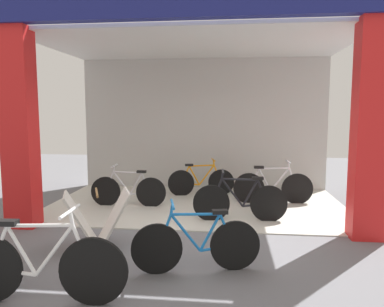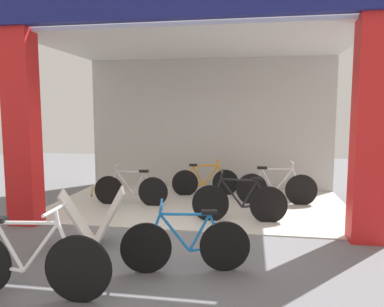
% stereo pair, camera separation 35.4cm
% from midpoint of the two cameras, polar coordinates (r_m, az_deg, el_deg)
% --- Properties ---
extents(ground_plane, '(19.79, 19.79, 0.00)m').
position_cam_midpoint_polar(ground_plane, '(5.90, -2.65, -12.12)').
color(ground_plane, slate).
rests_on(ground_plane, ground).
extents(shop_facade, '(6.10, 3.69, 3.96)m').
position_cam_midpoint_polar(shop_facade, '(7.31, -0.65, 8.40)').
color(shop_facade, beige).
rests_on(shop_facade, ground).
extents(bicycle_inside_0, '(1.62, 0.44, 0.89)m').
position_cam_midpoint_polar(bicycle_inside_0, '(7.64, 11.21, -5.14)').
color(bicycle_inside_0, black).
rests_on(bicycle_inside_0, ground).
extents(bicycle_inside_1, '(1.52, 0.42, 0.83)m').
position_cam_midpoint_polar(bicycle_inside_1, '(7.43, -11.26, -5.66)').
color(bicycle_inside_1, black).
rests_on(bicycle_inside_1, ground).
extents(bicycle_inside_2, '(1.48, 0.45, 0.83)m').
position_cam_midpoint_polar(bicycle_inside_2, '(8.23, 0.18, -4.37)').
color(bicycle_inside_2, black).
rests_on(bicycle_inside_2, ground).
extents(bicycle_inside_3, '(1.62, 0.44, 0.89)m').
position_cam_midpoint_polar(bicycle_inside_3, '(6.34, 5.96, -7.46)').
color(bicycle_inside_3, black).
rests_on(bicycle_inside_3, ground).
extents(bicycle_parked_0, '(1.74, 0.48, 0.95)m').
position_cam_midpoint_polar(bicycle_parked_0, '(4.09, -25.08, -15.69)').
color(bicycle_parked_0, black).
rests_on(bicycle_parked_0, ground).
extents(bicycle_parked_1, '(1.50, 0.46, 0.84)m').
position_cam_midpoint_polar(bicycle_parked_1, '(4.41, -1.60, -14.01)').
color(bicycle_parked_1, black).
rests_on(bicycle_parked_1, ground).
extents(sandwich_board_sign, '(1.03, 0.86, 0.80)m').
position_cam_midpoint_polar(sandwich_board_sign, '(5.36, -16.42, -9.88)').
color(sandwich_board_sign, silver).
rests_on(sandwich_board_sign, ground).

